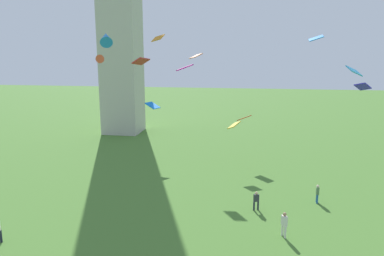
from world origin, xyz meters
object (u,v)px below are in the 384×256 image
(kite_flying_3, at_px, (363,87))
(kite_flying_7, at_px, (106,38))
(kite_flying_4, at_px, (185,68))
(kite_flying_10, at_px, (354,71))
(kite_flying_0, at_px, (316,38))
(kite_flying_9, at_px, (158,38))
(kite_flying_11, at_px, (141,61))
(kite_flying_8, at_px, (244,118))
(kite_flying_5, at_px, (196,56))
(kite_flying_2, at_px, (101,58))
(person_3, at_px, (317,193))
(kite_flying_6, at_px, (234,125))
(person_1, at_px, (256,200))
(kite_flying_1, at_px, (153,105))
(person_0, at_px, (284,223))

(kite_flying_3, bearing_deg, kite_flying_7, 112.95)
(kite_flying_3, distance_m, kite_flying_4, 13.34)
(kite_flying_4, height_order, kite_flying_10, kite_flying_4)
(kite_flying_0, relative_size, kite_flying_9, 1.16)
(kite_flying_11, bearing_deg, kite_flying_8, 0.49)
(kite_flying_3, relative_size, kite_flying_9, 0.99)
(kite_flying_0, bearing_deg, kite_flying_5, 178.42)
(kite_flying_2, bearing_deg, kite_flying_11, 104.35)
(person_3, height_order, kite_flying_10, kite_flying_10)
(kite_flying_5, height_order, kite_flying_9, kite_flying_9)
(kite_flying_6, height_order, kite_flying_9, kite_flying_9)
(person_3, xyz_separation_m, kite_flying_6, (-7.42, 8.39, 3.95))
(kite_flying_5, bearing_deg, kite_flying_7, -65.88)
(person_1, height_order, person_3, person_3)
(kite_flying_6, height_order, kite_flying_11, kite_flying_11)
(person_1, bearing_deg, kite_flying_2, 124.11)
(kite_flying_10, bearing_deg, kite_flying_3, -135.83)
(kite_flying_0, xyz_separation_m, kite_flying_6, (-8.09, -1.22, -9.08))
(kite_flying_1, bearing_deg, kite_flying_3, -11.33)
(kite_flying_8, bearing_deg, person_1, -45.58)
(person_1, bearing_deg, kite_flying_8, 74.05)
(kite_flying_5, bearing_deg, kite_flying_1, -126.35)
(person_3, xyz_separation_m, kite_flying_10, (4.31, 8.35, 9.79))
(kite_flying_1, bearing_deg, kite_flying_2, -132.76)
(kite_flying_2, height_order, kite_flying_5, kite_flying_5)
(person_0, xyz_separation_m, kite_flying_3, (4.41, 0.53, 9.38))
(person_3, height_order, kite_flying_3, kite_flying_3)
(person_0, height_order, kite_flying_0, kite_flying_0)
(person_1, relative_size, kite_flying_4, 1.02)
(kite_flying_9, bearing_deg, kite_flying_8, -97.16)
(kite_flying_5, bearing_deg, kite_flying_0, 50.98)
(kite_flying_11, bearing_deg, kite_flying_1, 31.97)
(person_1, xyz_separation_m, kite_flying_7, (-13.40, 3.47, 12.86))
(person_3, xyz_separation_m, kite_flying_1, (-17.20, 11.45, 5.42))
(kite_flying_6, distance_m, kite_flying_10, 13.11)
(kite_flying_7, height_order, kite_flying_11, kite_flying_7)
(kite_flying_2, xyz_separation_m, kite_flying_5, (10.80, 1.14, 0.26))
(kite_flying_4, bearing_deg, person_3, -19.04)
(kite_flying_7, relative_size, kite_flying_11, 1.78)
(kite_flying_1, relative_size, kite_flying_5, 1.01)
(person_3, distance_m, kite_flying_11, 18.59)
(kite_flying_1, xyz_separation_m, kite_flying_2, (-5.57, -1.50, 5.51))
(kite_flying_8, relative_size, kite_flying_9, 1.41)
(person_0, bearing_deg, kite_flying_1, -165.94)
(person_0, xyz_separation_m, person_3, (3.33, 6.42, -0.12))
(kite_flying_4, height_order, kite_flying_11, kite_flying_11)
(person_0, xyz_separation_m, kite_flying_7, (-15.21, 7.58, 12.74))
(kite_flying_5, bearing_deg, person_0, -6.11)
(kite_flying_4, height_order, kite_flying_5, kite_flying_5)
(kite_flying_0, height_order, kite_flying_3, kite_flying_0)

